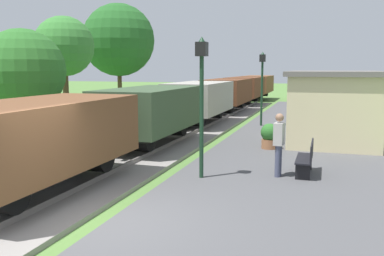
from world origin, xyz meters
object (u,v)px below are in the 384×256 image
Objects in this scene: lamp_post_far at (262,75)px; tree_trackside_mid at (23,71)px; freight_train at (215,97)px; tree_field_left at (119,40)px; person_waiting at (279,142)px; lamp_post_near at (202,82)px; tree_trackside_far at (64,47)px; bench_near_hut at (307,158)px; station_hut at (333,106)px; potted_planter at (269,136)px.

tree_trackside_mid reaches higher than lamp_post_far.
tree_field_left is (-6.39, -0.22, 3.52)m from freight_train.
person_waiting is 0.38× the size of tree_trackside_mid.
lamp_post_near is 0.51× the size of tree_field_left.
lamp_post_near is 0.66× the size of tree_trackside_far.
lamp_post_near is 11.40m from tree_trackside_far.
tree_field_left is at bearing 102.60° from tree_trackside_mid.
freight_train reaches higher than bench_near_hut.
lamp_post_near is at bearing -13.93° from tree_trackside_mid.
person_waiting is 0.46× the size of lamp_post_far.
lamp_post_far is 9.75m from tree_trackside_far.
freight_train is 7.30m from tree_field_left.
person_waiting is 0.24× the size of tree_field_left.
station_hut is at bearing 64.91° from lamp_post_near.
person_waiting reaches higher than potted_planter.
station_hut is 12.57m from tree_trackside_far.
potted_planter is at bearing -41.02° from tree_field_left.
tree_trackside_far reaches higher than station_hut.
potted_planter is at bearing -73.19° from person_waiting.
potted_planter is at bearing -130.05° from station_hut.
potted_planter is at bearing -64.79° from freight_train.
tree_trackside_mid is at bearing -160.67° from potted_planter.
freight_train is at bearing 132.09° from lamp_post_far.
potted_planter is 0.16× the size of tree_trackside_far.
tree_trackside_mid is (-7.02, -8.90, 0.23)m from lamp_post_far.
lamp_post_near is at bearing -115.09° from station_hut.
tree_trackside_far reaches higher than freight_train.
person_waiting is at bearing -48.85° from tree_field_left.
freight_train is 42.79× the size of potted_planter.
bench_near_hut is (6.08, -13.23, -0.68)m from freight_train.
tree_trackside_mid is at bearing -152.20° from station_hut.
person_waiting is (5.35, -13.66, -0.21)m from freight_train.
station_hut is at bearing 83.18° from bench_near_hut.
bench_near_hut is 0.41× the size of lamp_post_far.
tree_trackside_far is at bearing -157.64° from lamp_post_far.
person_waiting is at bearing -6.26° from tree_trackside_mid.
tree_field_left is (-2.78, 12.45, 1.89)m from tree_trackside_mid.
tree_trackside_far is (-10.12, 2.34, 3.43)m from potted_planter.
lamp_post_far is 0.51× the size of tree_field_left.
potted_planter is 6.47m from lamp_post_far.
bench_near_hut is at bearing -74.27° from lamp_post_far.
lamp_post_far is (-1.20, 6.01, 2.08)m from potted_planter.
tree_field_left is at bearing 160.06° from lamp_post_far.
lamp_post_near and lamp_post_far have the same top height.
lamp_post_far is at bearing 134.79° from station_hut.
freight_train is 14.88m from lamp_post_near.
freight_train is at bearing 74.12° from tree_trackside_mid.
tree_trackside_mid is (-8.96, 0.98, 1.85)m from person_waiting.
station_hut is 15.27m from tree_field_left.
tree_trackside_far is at bearing 110.06° from tree_trackside_mid.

